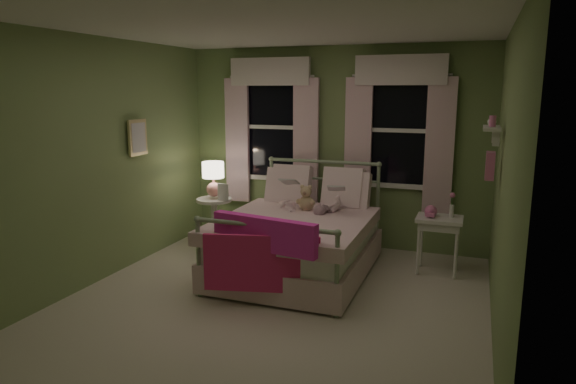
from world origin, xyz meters
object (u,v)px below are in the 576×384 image
at_px(child_left, 288,184).
at_px(table_lamp, 213,175).
at_px(child_right, 333,188).
at_px(teddy_bear, 306,200).
at_px(bed, 299,240).
at_px(nightstand_right, 439,226).
at_px(nightstand_left, 214,216).

bearing_deg(child_left, table_lamp, -32.40).
distance_m(child_right, table_lamp, 1.65).
height_order(child_left, teddy_bear, child_left).
xyz_separation_m(bed, table_lamp, (-1.37, 0.55, 0.57)).
distance_m(bed, teddy_bear, 0.49).
xyz_separation_m(teddy_bear, nightstand_right, (1.48, 0.27, -0.24)).
relative_size(bed, table_lamp, 4.45).
height_order(bed, nightstand_right, bed).
bearing_deg(nightstand_left, child_left, -6.67).
height_order(bed, table_lamp, bed).
bearing_deg(bed, table_lamp, 158.12).
bearing_deg(bed, teddy_bear, 90.00).
xyz_separation_m(bed, child_right, (0.28, 0.42, 0.54)).
xyz_separation_m(teddy_bear, nightstand_left, (-1.37, 0.29, -0.37)).
height_order(child_right, table_lamp, child_right).
height_order(bed, teddy_bear, bed).
bearing_deg(nightstand_left, bed, -21.88).
bearing_deg(child_right, child_left, 18.10).
relative_size(bed, child_right, 2.84).
relative_size(teddy_bear, table_lamp, 0.68).
height_order(child_left, nightstand_right, child_left).
xyz_separation_m(table_lamp, nightstand_right, (2.85, -0.02, -0.40)).
bearing_deg(table_lamp, child_right, -4.41).
xyz_separation_m(nightstand_left, nightstand_right, (2.85, -0.02, 0.13)).
height_order(child_right, nightstand_left, child_right).
relative_size(child_right, teddy_bear, 2.31).
bearing_deg(child_right, teddy_bear, 47.60).
height_order(child_left, child_right, child_left).
xyz_separation_m(child_right, nightstand_left, (-1.65, 0.13, -0.51)).
relative_size(teddy_bear, nightstand_right, 0.48).
bearing_deg(child_left, child_right, 154.27).
bearing_deg(bed, nightstand_left, 158.12).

